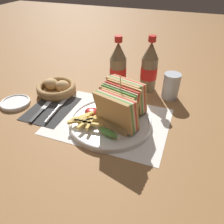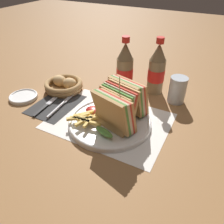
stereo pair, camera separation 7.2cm
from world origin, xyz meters
TOP-DOWN VIEW (x-y plane):
  - ground_plane at (0.00, 0.00)m, footprint 4.00×4.00m
  - placemat at (0.02, 0.01)m, footprint 0.40×0.29m
  - plate_main at (0.03, -0.00)m, footprint 0.28×0.28m
  - club_sandwich at (0.06, 0.01)m, footprint 0.15×0.22m
  - fries_pile at (-0.04, -0.05)m, footprint 0.12×0.11m
  - ketchup_blob at (-0.04, 0.01)m, footprint 0.05×0.04m
  - napkin at (-0.21, 0.01)m, footprint 0.15×0.20m
  - fork at (-0.18, -0.01)m, footprint 0.03×0.18m
  - knife at (-0.24, 0.01)m, footprint 0.03×0.21m
  - coke_bottle_near at (-0.03, 0.23)m, footprint 0.07×0.07m
  - coke_bottle_far at (0.09, 0.28)m, footprint 0.07×0.07m
  - glass_near at (0.19, 0.25)m, footprint 0.06×0.06m
  - bread_basket at (-0.25, 0.12)m, footprint 0.16×0.16m
  - side_saucer at (-0.36, -0.01)m, footprint 0.11×0.11m

SIDE VIEW (x-z plane):
  - ground_plane at x=0.00m, z-range 0.00..0.00m
  - placemat at x=0.02m, z-range 0.00..0.00m
  - napkin at x=-0.21m, z-range 0.00..0.00m
  - knife at x=-0.24m, z-range 0.00..0.01m
  - side_saucer at x=-0.36m, z-range 0.00..0.01m
  - fork at x=-0.18m, z-range 0.00..0.01m
  - plate_main at x=0.03m, z-range 0.00..0.02m
  - bread_basket at x=-0.25m, z-range -0.01..0.05m
  - ketchup_blob at x=-0.04m, z-range 0.02..0.04m
  - fries_pile at x=-0.04m, z-range 0.02..0.04m
  - glass_near at x=0.19m, z-range -0.01..0.09m
  - club_sandwich at x=0.06m, z-range 0.00..0.16m
  - coke_bottle_near at x=-0.03m, z-range -0.02..0.21m
  - coke_bottle_far at x=0.09m, z-range -0.02..0.21m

